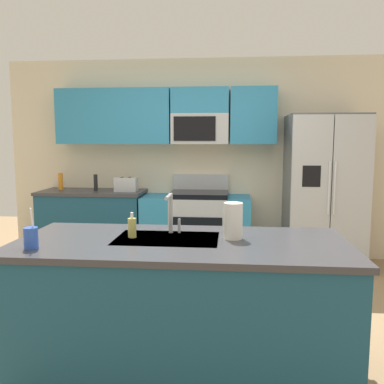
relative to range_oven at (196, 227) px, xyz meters
name	(u,v)px	position (x,y,z in m)	size (l,w,h in m)	color
ground_plane	(183,323)	(0.04, -1.80, -0.44)	(9.00, 9.00, 0.00)	#997A56
kitchen_wall_unit	(190,146)	(-0.11, 0.28, 1.03)	(5.20, 0.43, 2.60)	beige
back_counter	(93,224)	(-1.36, 0.00, 0.01)	(1.34, 0.63, 0.90)	navy
range_oven	(196,227)	(0.00, 0.00, 0.00)	(1.36, 0.61, 1.10)	#B7BABF
refrigerator	(324,192)	(1.56, -0.07, 0.48)	(0.90, 0.76, 1.85)	#4C4F54
island_counter	(181,306)	(0.11, -2.52, 0.01)	(2.16, 0.95, 0.90)	navy
toaster	(126,184)	(-0.89, -0.05, 0.55)	(0.28, 0.16, 0.18)	#B7BABF
pepper_mill	(96,183)	(-1.31, 0.00, 0.56)	(0.05, 0.05, 0.21)	black
bottle_orange	(61,181)	(-1.80, 0.05, 0.57)	(0.06, 0.06, 0.22)	orange
sink_faucet	(171,210)	(0.02, -2.33, 0.62)	(0.08, 0.21, 0.28)	#B7BABF
drink_cup_blue	(31,238)	(-0.75, -2.81, 0.52)	(0.08, 0.08, 0.25)	blue
soap_dispenser	(132,227)	(-0.22, -2.47, 0.53)	(0.06, 0.06, 0.17)	#D8CC66
paper_towel_roll	(233,221)	(0.45, -2.44, 0.58)	(0.12, 0.12, 0.24)	white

